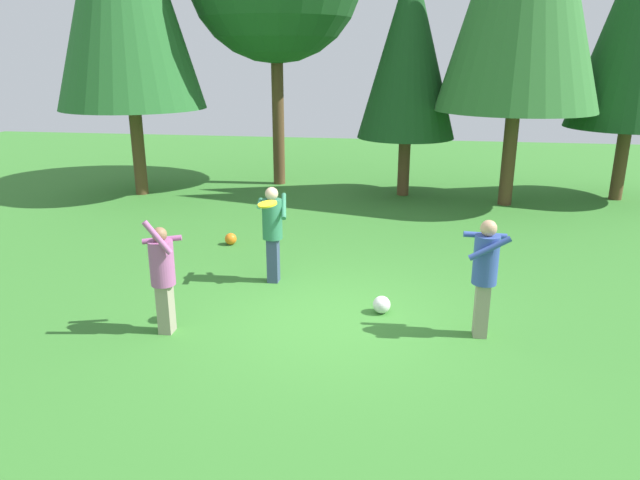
{
  "coord_description": "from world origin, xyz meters",
  "views": [
    {
      "loc": [
        1.06,
        -7.95,
        3.77
      ],
      "look_at": [
        -0.27,
        0.57,
        1.05
      ],
      "focal_mm": 32.82,
      "sensor_mm": 36.0,
      "label": 1
    }
  ],
  "objects": [
    {
      "name": "ground_plane",
      "position": [
        0.0,
        0.0,
        0.0
      ],
      "size": [
        40.0,
        40.0,
        0.0
      ],
      "primitive_type": "plane",
      "color": "#387A2D"
    },
    {
      "name": "person_thrower",
      "position": [
        -2.27,
        -0.79,
        0.92
      ],
      "size": [
        0.57,
        0.59,
        1.72
      ],
      "rotation": [
        0.0,
        0.0,
        0.29
      ],
      "color": "gray",
      "rests_on": "ground_plane"
    },
    {
      "name": "person_catcher",
      "position": [
        2.13,
        -0.22,
        1.0
      ],
      "size": [
        0.59,
        0.51,
        1.69
      ],
      "rotation": [
        0.0,
        0.0,
        -3.09
      ],
      "color": "gray",
      "rests_on": "ground_plane"
    },
    {
      "name": "person_bystander",
      "position": [
        -1.21,
        1.36,
        1.0
      ],
      "size": [
        0.58,
        0.65,
        1.68
      ],
      "rotation": [
        0.0,
        0.0,
        -1.37
      ],
      "color": "#38476B",
      "rests_on": "ground_plane"
    },
    {
      "name": "frisbee",
      "position": [
        -0.85,
        -0.37,
        1.83
      ],
      "size": [
        0.38,
        0.38,
        0.07
      ],
      "color": "yellow"
    },
    {
      "name": "ball_white",
      "position": [
        0.72,
        0.33,
        0.14
      ],
      "size": [
        0.27,
        0.27,
        0.27
      ],
      "primitive_type": "sphere",
      "color": "white",
      "rests_on": "ground_plane"
    },
    {
      "name": "ball_orange",
      "position": [
        -2.58,
        3.26,
        0.12
      ],
      "size": [
        0.25,
        0.25,
        0.25
      ],
      "primitive_type": "sphere",
      "color": "orange",
      "rests_on": "ground_plane"
    },
    {
      "name": "tree_center",
      "position": [
        0.88,
        8.46,
        3.95
      ],
      "size": [
        2.65,
        2.65,
        6.33
      ],
      "color": "brown",
      "rests_on": "ground_plane"
    }
  ]
}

